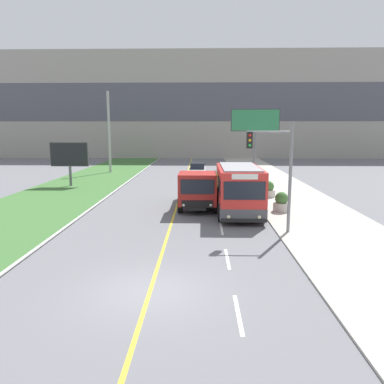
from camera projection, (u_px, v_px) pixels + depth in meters
The scene contains 12 objects.
ground_plane at pixel (150, 292), 12.22m from camera, with size 300.00×300.00×0.00m, color slate.
lane_marking_centre at pixel (164, 275), 13.63m from camera, with size 2.88×140.00×0.01m.
apartment_block_background at pixel (192, 106), 67.42m from camera, with size 80.00×8.04×18.29m.
city_bus at pixel (239, 190), 22.77m from camera, with size 2.66×6.02×3.01m.
dump_truck at pixel (198, 190), 24.45m from camera, with size 2.46×6.50×2.49m.
car_distant at pixel (197, 169), 41.78m from camera, with size 1.80×4.30×1.45m.
utility_pole_far at pixel (109, 132), 44.08m from camera, with size 1.80×0.28×9.49m.
traffic_light_mast at pixel (277, 164), 18.42m from camera, with size 2.28×0.32×5.49m.
billboard_large at pixel (255, 123), 41.00m from camera, with size 5.33×0.24×7.32m.
billboard_small at pixel (69, 156), 33.97m from camera, with size 3.44×0.24×3.99m.
planter_round_near at pixel (281, 203), 23.54m from camera, with size 1.02×1.02×1.24m.
planter_round_second at pixel (269, 190), 28.47m from camera, with size 1.01×1.01×1.22m.
Camera 1 is at (1.67, -11.45, 5.29)m, focal length 35.00 mm.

